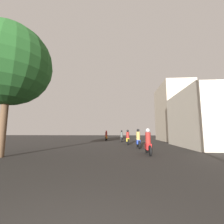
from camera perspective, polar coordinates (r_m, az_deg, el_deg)
motorcycle_red at (r=9.43m, az=13.57°, el=-11.72°), size 0.60×1.89×1.55m
motorcycle_blue at (r=13.06m, az=9.96°, el=-10.55°), size 0.60×2.15×1.59m
motorcycle_yellow at (r=16.31m, az=6.02°, el=-10.04°), size 0.60×2.15×1.57m
motorcycle_black at (r=20.87m, az=3.70°, el=-9.54°), size 0.60×1.91×1.57m
motorcycle_orange at (r=23.68m, az=-2.19°, el=-9.30°), size 0.60×2.10×1.56m
building_right_near at (r=15.93m, az=32.19°, el=-2.36°), size 4.72×7.14×4.93m
building_right_far at (r=24.84m, az=22.35°, el=-0.36°), size 4.01×7.71×8.44m
street_tree at (r=10.78m, az=-34.63°, el=14.60°), size 4.70×4.70×7.53m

